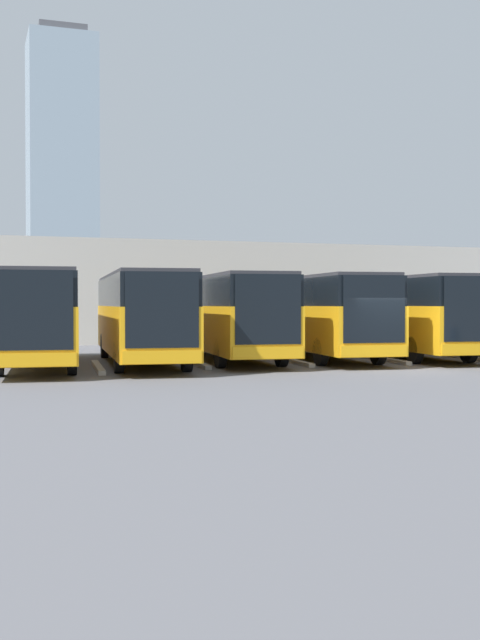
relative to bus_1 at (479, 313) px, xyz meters
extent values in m
plane|color=#5B5B60|center=(7.60, 5.97, -1.89)|extent=(600.00, 600.00, 0.00)
cube|color=orange|center=(0.00, -0.02, -0.56)|extent=(3.73, 12.47, 1.75)
cube|color=black|center=(0.00, -0.02, 0.85)|extent=(3.67, 12.28, 1.08)
cube|color=#333338|center=(0.00, -0.02, 1.45)|extent=(3.58, 11.97, 0.12)
cylinder|color=black|center=(-1.49, -3.70, -1.37)|extent=(0.40, 1.07, 1.04)
cylinder|color=black|center=(0.76, -3.91, -1.37)|extent=(0.40, 1.07, 1.04)
cube|color=#B2B2AD|center=(1.90, 1.82, -1.82)|extent=(0.73, 5.14, 0.15)
cube|color=orange|center=(3.80, -0.25, -0.56)|extent=(3.73, 12.47, 1.75)
cube|color=black|center=(3.80, -0.25, 0.85)|extent=(3.67, 12.28, 1.08)
cube|color=black|center=(4.39, 5.88, 0.22)|extent=(2.25, 0.26, 2.33)
cube|color=orange|center=(4.39, 5.88, -1.22)|extent=(2.43, 0.29, 0.40)
cube|color=#333338|center=(3.80, -0.25, 1.45)|extent=(3.58, 11.97, 0.12)
cylinder|color=black|center=(3.04, 3.65, -1.37)|extent=(0.40, 1.07, 1.04)
cylinder|color=black|center=(5.29, 3.43, -1.37)|extent=(0.40, 1.07, 1.04)
cylinder|color=black|center=(2.31, -3.93, -1.37)|extent=(0.40, 1.07, 1.04)
cylinder|color=black|center=(4.56, -4.15, -1.37)|extent=(0.40, 1.07, 1.04)
cube|color=#B2B2AD|center=(5.70, 1.59, -1.82)|extent=(0.73, 5.14, 0.15)
cube|color=orange|center=(7.60, -0.49, -0.56)|extent=(3.73, 12.47, 1.75)
cube|color=black|center=(7.60, -0.49, 0.85)|extent=(3.67, 12.28, 1.08)
cube|color=black|center=(8.19, 5.64, 0.22)|extent=(2.25, 0.26, 2.33)
cube|color=orange|center=(8.19, 5.64, -1.22)|extent=(2.43, 0.29, 0.40)
cube|color=#333338|center=(7.60, -0.49, 1.45)|extent=(3.58, 11.97, 0.12)
cylinder|color=black|center=(6.84, 3.41, -1.37)|extent=(0.40, 1.07, 1.04)
cylinder|color=black|center=(9.09, 3.19, -1.37)|extent=(0.40, 1.07, 1.04)
cylinder|color=black|center=(6.11, -4.17, -1.37)|extent=(0.40, 1.07, 1.04)
cylinder|color=black|center=(8.36, -4.39, -1.37)|extent=(0.40, 1.07, 1.04)
cube|color=#B2B2AD|center=(9.50, 1.35, -1.82)|extent=(0.73, 5.14, 0.15)
cube|color=orange|center=(11.40, -0.72, -0.56)|extent=(3.73, 12.47, 1.75)
cube|color=black|center=(11.40, -0.72, 0.85)|extent=(3.67, 12.28, 1.08)
cube|color=black|center=(11.99, 5.40, 0.22)|extent=(2.25, 0.26, 2.33)
cube|color=orange|center=(11.99, 5.41, -1.22)|extent=(2.43, 0.29, 0.40)
cube|color=#333338|center=(11.40, -0.72, 1.45)|extent=(3.58, 11.97, 0.12)
cylinder|color=black|center=(10.64, 3.17, -1.37)|extent=(0.40, 1.07, 1.04)
cylinder|color=black|center=(12.89, 2.96, -1.37)|extent=(0.40, 1.07, 1.04)
cylinder|color=black|center=(9.91, -4.40, -1.37)|extent=(0.40, 1.07, 1.04)
cylinder|color=black|center=(12.16, -4.62, -1.37)|extent=(0.40, 1.07, 1.04)
cube|color=#B2B2AD|center=(13.30, 1.12, -1.82)|extent=(0.73, 5.14, 0.15)
cube|color=orange|center=(15.21, 0.24, -0.56)|extent=(3.73, 12.47, 1.75)
cube|color=black|center=(15.21, 0.24, 0.85)|extent=(3.67, 12.28, 1.08)
cube|color=black|center=(15.80, 6.36, 0.22)|extent=(2.25, 0.26, 2.33)
cube|color=orange|center=(15.80, 6.37, -1.22)|extent=(2.43, 0.29, 0.40)
cube|color=#333338|center=(15.21, 0.24, 1.45)|extent=(3.58, 11.97, 0.12)
cylinder|color=black|center=(14.44, 4.13, -1.37)|extent=(0.40, 1.07, 1.04)
cylinder|color=black|center=(16.70, 3.92, -1.37)|extent=(0.40, 1.07, 1.04)
cylinder|color=black|center=(13.71, -3.44, -1.37)|extent=(0.40, 1.07, 1.04)
cylinder|color=black|center=(15.97, -3.66, -1.37)|extent=(0.40, 1.07, 1.04)
cube|color=#B2B2AD|center=(17.11, 2.08, -1.82)|extent=(0.73, 5.14, 0.15)
cube|color=orange|center=(19.01, 0.22, -0.56)|extent=(3.73, 12.47, 1.75)
cube|color=black|center=(19.01, 0.22, 0.85)|extent=(3.67, 12.28, 1.08)
cube|color=black|center=(19.60, 6.35, 0.22)|extent=(2.25, 0.26, 2.33)
cube|color=orange|center=(19.60, 6.35, -1.22)|extent=(2.43, 0.29, 0.40)
cube|color=#333338|center=(19.01, 0.22, 1.45)|extent=(3.58, 11.97, 0.12)
cylinder|color=black|center=(18.25, 4.12, -1.37)|extent=(0.40, 1.07, 1.04)
cylinder|color=black|center=(17.52, -3.46, -1.37)|extent=(0.40, 1.07, 1.04)
cylinder|color=black|center=(19.77, -3.68, -1.37)|extent=(0.40, 1.07, 1.04)
cube|color=beige|center=(7.60, -19.99, 1.07)|extent=(44.39, 11.94, 5.92)
cube|color=silver|center=(7.60, -27.46, 3.78)|extent=(44.39, 3.00, 0.24)
cylinder|color=slate|center=(-7.93, -28.56, 0.94)|extent=(0.20, 0.20, 5.67)
cube|color=#93A8B7|center=(-1.47, -183.82, 33.78)|extent=(17.28, 17.28, 71.35)
cube|color=#4C4C51|center=(-1.47, -183.82, 70.66)|extent=(12.09, 12.09, 2.40)
camera|label=1|loc=(21.31, 30.18, 0.42)|focal=45.00mm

